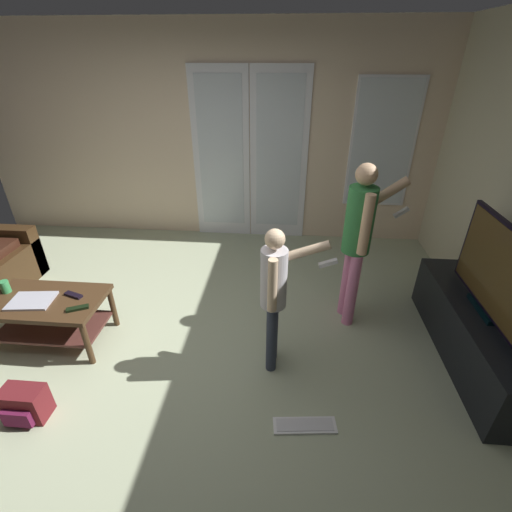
# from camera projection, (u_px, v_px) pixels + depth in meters

# --- Properties ---
(ground_plane) EXTENTS (5.97, 4.95, 0.02)m
(ground_plane) POSITION_uv_depth(u_px,v_px,m) (157.00, 353.00, 3.14)
(ground_plane) COLOR #A8B190
(wall_back_with_doors) EXTENTS (5.97, 0.09, 2.66)m
(wall_back_with_doors) POSITION_uv_depth(u_px,v_px,m) (214.00, 140.00, 4.59)
(wall_back_with_doors) COLOR beige
(wall_back_with_doors) RESTS_ON ground_plane
(coffee_table) EXTENTS (0.96, 0.56, 0.45)m
(coffee_table) POSITION_uv_depth(u_px,v_px,m) (49.00, 311.00, 3.11)
(coffee_table) COLOR #412B19
(coffee_table) RESTS_ON ground_plane
(tv_stand) EXTENTS (0.42, 1.64, 0.49)m
(tv_stand) POSITION_uv_depth(u_px,v_px,m) (472.00, 334.00, 2.97)
(tv_stand) COLOR black
(tv_stand) RESTS_ON ground_plane
(flat_screen_tv) EXTENTS (0.08, 1.06, 0.73)m
(flat_screen_tv) POSITION_uv_depth(u_px,v_px,m) (497.00, 271.00, 2.67)
(flat_screen_tv) COLOR black
(flat_screen_tv) RESTS_ON tv_stand
(person_adult) EXTENTS (0.59, 0.47, 1.53)m
(person_adult) POSITION_uv_depth(u_px,v_px,m) (359.00, 233.00, 3.10)
(person_adult) COLOR pink
(person_adult) RESTS_ON ground_plane
(person_child) EXTENTS (0.56, 0.33, 1.24)m
(person_child) POSITION_uv_depth(u_px,v_px,m) (275.00, 289.00, 2.66)
(person_child) COLOR #353D4F
(person_child) RESTS_ON ground_plane
(backpack) EXTENTS (0.29, 0.21, 0.26)m
(backpack) POSITION_uv_depth(u_px,v_px,m) (25.00, 404.00, 2.52)
(backpack) COLOR maroon
(backpack) RESTS_ON ground_plane
(loose_keyboard) EXTENTS (0.45, 0.17, 0.02)m
(loose_keyboard) POSITION_uv_depth(u_px,v_px,m) (305.00, 425.00, 2.50)
(loose_keyboard) COLOR white
(loose_keyboard) RESTS_ON ground_plane
(laptop_closed) EXTENTS (0.37, 0.29, 0.02)m
(laptop_closed) POSITION_uv_depth(u_px,v_px,m) (32.00, 301.00, 3.01)
(laptop_closed) COLOR #B0B0BD
(laptop_closed) RESTS_ON coffee_table
(cup_near_edge) EXTENTS (0.07, 0.07, 0.11)m
(cup_near_edge) POSITION_uv_depth(u_px,v_px,m) (5.00, 287.00, 3.11)
(cup_near_edge) COLOR #389150
(cup_near_edge) RESTS_ON coffee_table
(tv_remote_black) EXTENTS (0.18, 0.10, 0.02)m
(tv_remote_black) POSITION_uv_depth(u_px,v_px,m) (73.00, 295.00, 3.08)
(tv_remote_black) COLOR black
(tv_remote_black) RESTS_ON coffee_table
(dvd_remote_slim) EXTENTS (0.18, 0.12, 0.02)m
(dvd_remote_slim) POSITION_uv_depth(u_px,v_px,m) (77.00, 308.00, 2.92)
(dvd_remote_slim) COLOR black
(dvd_remote_slim) RESTS_ON coffee_table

